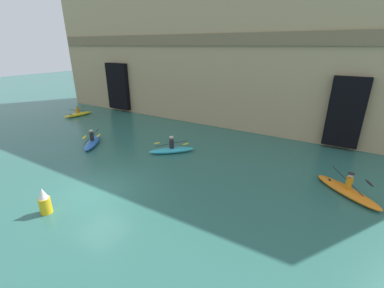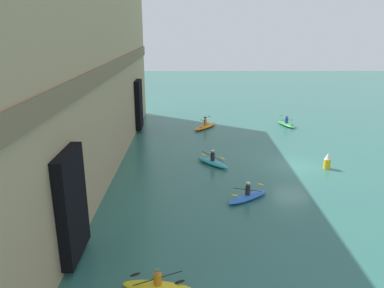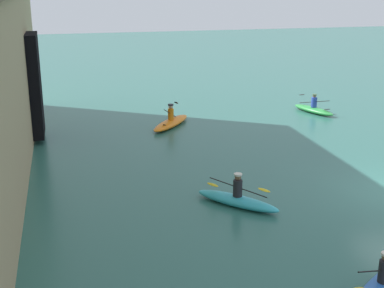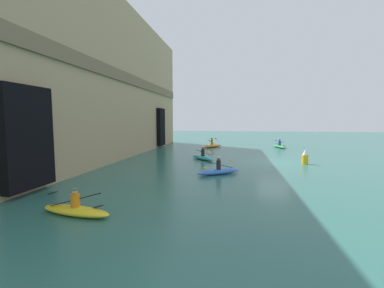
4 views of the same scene
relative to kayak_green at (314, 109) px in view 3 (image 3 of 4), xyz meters
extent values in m
cube|color=black|center=(-1.63, 15.18, 2.40)|extent=(2.21, 0.70, 4.78)
ellipsoid|color=green|center=(0.00, 0.00, -0.05)|extent=(2.98, 1.67, 0.34)
cylinder|color=#2D47B7|center=(0.00, 0.00, 0.39)|extent=(0.32, 0.32, 0.55)
sphere|color=#9E704C|center=(0.00, 0.00, 0.77)|extent=(0.19, 0.19, 0.19)
cylinder|color=#4C6B4C|center=(0.00, 0.00, 0.84)|extent=(0.24, 0.24, 0.06)
cylinder|color=black|center=(0.00, 0.00, 0.42)|extent=(2.07, 0.83, 0.57)
ellipsoid|color=black|center=(0.92, 0.36, 0.66)|extent=(0.47, 0.33, 0.15)
ellipsoid|color=black|center=(-0.92, -0.36, 0.18)|extent=(0.47, 0.33, 0.15)
ellipsoid|color=#33B2C6|center=(-11.32, 8.32, -0.04)|extent=(2.74, 2.61, 0.35)
cylinder|color=#232328|center=(-11.32, 8.32, 0.42)|extent=(0.32, 0.32, 0.58)
sphere|color=brown|center=(-11.32, 8.32, 0.82)|extent=(0.22, 0.22, 0.22)
cylinder|color=silver|center=(-11.32, 8.32, 0.92)|extent=(0.28, 0.28, 0.06)
cylinder|color=black|center=(-11.32, 8.32, 0.45)|extent=(1.60, 1.55, 0.29)
ellipsoid|color=yellow|center=(-10.62, 8.99, 0.34)|extent=(0.44, 0.44, 0.10)
ellipsoid|color=yellow|center=(-12.02, 7.64, 0.57)|extent=(0.44, 0.44, 0.10)
ellipsoid|color=orange|center=(-0.87, 8.50, -0.05)|extent=(3.27, 2.81, 0.34)
cylinder|color=orange|center=(-0.87, 8.50, 0.42)|extent=(0.30, 0.30, 0.59)
sphere|color=beige|center=(-0.87, 8.50, 0.83)|extent=(0.23, 0.23, 0.23)
cylinder|color=#232328|center=(-0.87, 8.50, 0.93)|extent=(0.29, 0.29, 0.06)
cylinder|color=black|center=(-0.87, 8.50, 0.45)|extent=(1.68, 1.05, 0.92)
ellipsoid|color=black|center=(-0.14, 8.05, 0.84)|extent=(0.45, 0.37, 0.23)
ellipsoid|color=black|center=(-1.61, 8.95, 0.05)|extent=(0.45, 0.37, 0.23)
ellipsoid|color=blue|center=(-17.21, 6.52, -0.05)|extent=(2.40, 2.95, 0.34)
cylinder|color=#232328|center=(-17.21, 6.52, 0.41)|extent=(0.29, 0.29, 0.58)
cylinder|color=black|center=(-17.21, 6.52, 0.43)|extent=(0.66, 1.85, 0.56)
camera|label=1|loc=(-1.73, -4.83, 6.68)|focal=24.00mm
camera|label=2|loc=(-37.78, 9.92, 9.93)|focal=35.00mm
camera|label=3|loc=(-27.23, 13.77, 7.27)|focal=50.00mm
camera|label=4|loc=(-33.74, 5.40, 3.32)|focal=24.00mm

